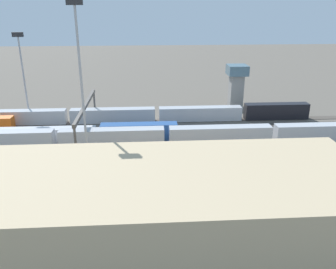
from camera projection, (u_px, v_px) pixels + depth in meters
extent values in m
plane|color=#60594F|center=(153.00, 138.00, 86.58)|extent=(400.00, 400.00, 0.00)
cube|color=#4C443D|center=(152.00, 121.00, 98.24)|extent=(140.00, 2.80, 0.12)
cube|color=#3D3833|center=(152.00, 127.00, 93.56)|extent=(140.00, 2.80, 0.12)
cube|color=#3D3833|center=(152.00, 134.00, 88.89)|extent=(140.00, 2.80, 0.12)
cube|color=#4C443D|center=(153.00, 141.00, 84.22)|extent=(140.00, 2.80, 0.12)
cube|color=#3D3833|center=(154.00, 149.00, 79.55)|extent=(140.00, 2.80, 0.12)
cube|color=#4C443D|center=(154.00, 158.00, 74.88)|extent=(140.00, 2.80, 0.12)
cube|color=#285193|center=(139.00, 132.00, 83.23)|extent=(18.00, 3.00, 4.40)
cube|color=silver|center=(46.00, 136.00, 81.99)|extent=(23.00, 3.00, 3.80)
cube|color=#B7BABF|center=(324.00, 135.00, 81.09)|extent=(23.00, 3.00, 5.00)
cube|color=#B7BABF|center=(220.00, 137.00, 79.59)|extent=(23.00, 3.00, 5.00)
cube|color=#B7BABF|center=(112.00, 140.00, 78.09)|extent=(23.00, 3.00, 5.00)
cube|color=#B7BABF|center=(0.00, 142.00, 76.59)|extent=(23.00, 3.00, 5.00)
cube|color=black|center=(276.00, 111.00, 99.63)|extent=(18.00, 3.00, 4.40)
cube|color=#B7BABF|center=(200.00, 114.00, 98.39)|extent=(23.00, 3.00, 3.80)
cube|color=#B7BABF|center=(113.00, 115.00, 96.89)|extent=(23.00, 3.00, 3.80)
cube|color=#B7BABF|center=(23.00, 117.00, 95.39)|extent=(23.00, 3.00, 3.80)
cylinder|color=#9EA0A5|center=(24.00, 80.00, 95.27)|extent=(0.44, 0.44, 22.76)
cube|color=#262628|center=(18.00, 35.00, 91.06)|extent=(2.80, 0.70, 1.20)
cylinder|color=#9EA0A5|center=(82.00, 93.00, 65.15)|extent=(0.44, 0.44, 30.70)
cube|color=#262628|center=(74.00, 1.00, 59.55)|extent=(2.80, 0.70, 1.20)
cylinder|color=#4C4742|center=(95.00, 107.00, 97.84)|extent=(0.50, 0.50, 8.00)
cylinder|color=#4C4742|center=(76.00, 147.00, 70.56)|extent=(0.50, 0.50, 8.00)
cube|color=#4C4742|center=(85.00, 106.00, 82.66)|extent=(0.70, 30.00, 0.80)
cube|color=tan|center=(150.00, 210.00, 46.34)|extent=(57.77, 21.59, 10.93)
cube|color=gray|center=(236.00, 91.00, 110.12)|extent=(4.00, 4.00, 10.26)
cube|color=slate|center=(237.00, 70.00, 107.79)|extent=(6.00, 6.00, 3.00)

